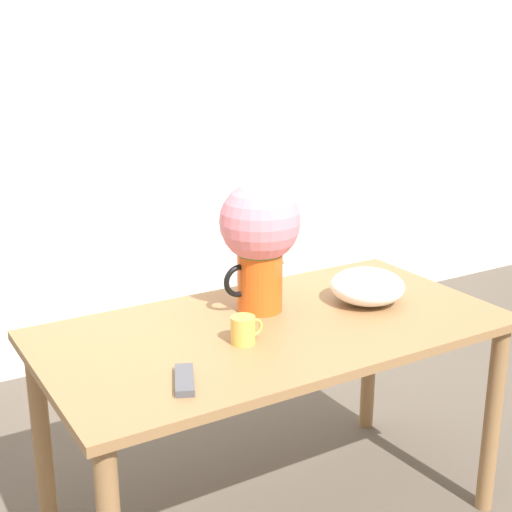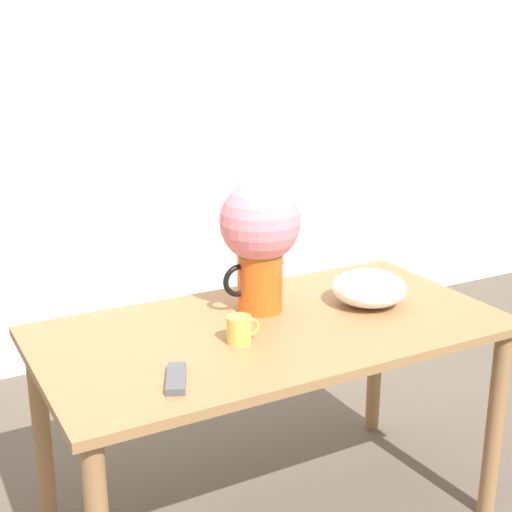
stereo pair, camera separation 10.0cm
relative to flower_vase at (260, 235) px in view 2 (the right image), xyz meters
name	(u,v)px [view 2 (the right image)]	position (x,y,z in m)	size (l,w,h in m)	color
wall_back	(109,111)	(-0.04, 1.48, 0.28)	(8.00, 0.05, 2.60)	silver
table	(272,353)	(-0.03, -0.14, -0.37)	(1.52, 0.79, 0.75)	olive
flower_vase	(260,235)	(0.00, 0.00, 0.00)	(0.27, 0.27, 0.45)	#E05619
coffee_mug	(240,330)	(-0.19, -0.22, -0.22)	(0.11, 0.08, 0.09)	gold
white_bowl	(369,288)	(0.36, -0.13, -0.21)	(0.26, 0.26, 0.12)	white
remote_control	(176,378)	(-0.46, -0.36, -0.26)	(0.12, 0.17, 0.02)	#4C4C51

